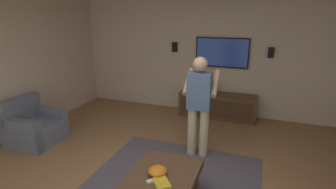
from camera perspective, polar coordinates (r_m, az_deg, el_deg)
name	(u,v)px	position (r m, az deg, el deg)	size (l,w,h in m)	color
wall_back_tv	(209,52)	(6.00, 9.16, 9.41)	(0.10, 6.45, 2.87)	#C6B299
armchair	(34,127)	(5.28, -27.66, -6.52)	(0.80, 0.81, 0.82)	slate
coffee_table	(162,182)	(3.29, -1.29, -18.81)	(1.00, 0.80, 0.40)	#513823
media_console	(217,106)	(5.90, 10.87, -2.43)	(0.45, 1.70, 0.55)	#513823
tv	(222,53)	(5.86, 11.92, 9.13)	(0.05, 1.17, 0.66)	black
person_standing	(199,101)	(4.06, 6.95, -1.53)	(0.55, 0.55, 1.64)	#C6B793
bowl	(158,171)	(3.19, -2.34, -16.65)	(0.22, 0.22, 0.10)	orange
remote_white	(153,180)	(3.11, -3.37, -18.53)	(0.15, 0.04, 0.02)	white
book	(162,183)	(3.05, -1.41, -19.14)	(0.22, 0.16, 0.04)	gold
vase_round	(214,88)	(5.84, 10.19, 1.37)	(0.22, 0.22, 0.22)	gold
wall_speaker_left	(271,53)	(5.81, 21.95, 8.66)	(0.06, 0.12, 0.22)	black
wall_speaker_right	(175,47)	(6.12, 1.51, 10.51)	(0.06, 0.12, 0.22)	black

